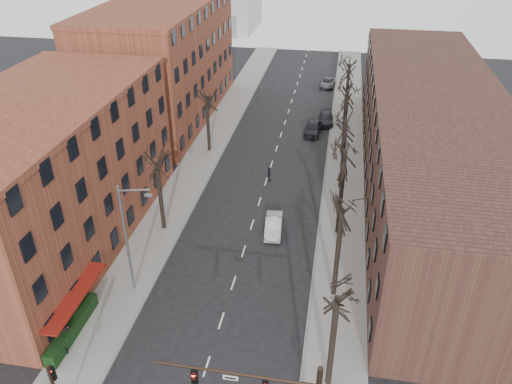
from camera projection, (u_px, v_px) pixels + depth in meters
The scene contains 23 objects.
sidewalk_left at pixel (208, 146), 58.80m from camera, with size 4.00×90.00×0.15m, color gray.
sidewalk_right at pixel (345, 157), 56.42m from camera, with size 4.00×90.00×0.15m, color gray.
building_left_near at pixel (45, 178), 40.03m from camera, with size 12.00×26.00×12.00m, color brown.
building_left_far at pixel (163, 63), 64.07m from camera, with size 12.00×28.00×14.00m, color brown.
building_right at pixel (432, 141), 48.48m from camera, with size 12.00×50.00×10.00m, color #4C2D23.
awning_left at pixel (82, 324), 34.50m from camera, with size 1.20×7.00×0.15m, color maroon.
hedge at pixel (72, 328), 33.33m from camera, with size 0.80×6.00×1.00m, color black.
tree_right_a at pixel (328, 384), 30.28m from camera, with size 5.20×5.20×10.00m, color black, non-canonical shape.
tree_right_b at pixel (333, 295), 37.05m from camera, with size 5.20×5.20×10.80m, color black, non-canonical shape.
tree_right_c at pixel (337, 233), 43.82m from camera, with size 5.20×5.20×11.60m, color black, non-canonical shape.
tree_right_d at pixel (340, 188), 50.60m from camera, with size 5.20×5.20×10.00m, color black, non-canonical shape.
tree_right_e at pixel (342, 153), 57.37m from camera, with size 5.20×5.20×10.80m, color black, non-canonical shape.
tree_right_f at pixel (344, 126), 64.14m from camera, with size 5.20×5.20×11.60m, color black, non-canonical shape.
tree_left_a at pixel (164, 229), 44.39m from camera, with size 5.20×5.20×9.50m, color black, non-canonical shape.
tree_left_b at pixel (209, 151), 57.93m from camera, with size 5.20×5.20×9.50m, color black, non-canonical shape.
streetlight at pixel (128, 235), 34.97m from camera, with size 2.45×0.22×9.03m.
silver_sedan at pixel (274, 225), 43.67m from camera, with size 1.41×4.06×1.34m, color #B7B9BF.
parked_car_near at pixel (313, 128), 61.73m from camera, with size 1.87×4.64×1.58m, color black.
parked_car_mid at pixel (326, 119), 64.64m from camera, with size 1.77×4.35×1.26m, color black.
parked_car_far at pixel (328, 83), 77.24m from camera, with size 2.02×4.39×1.22m, color #56585D.
pedestrian_b at pixel (65, 330), 32.60m from camera, with size 0.90×0.70×1.85m, color black.
pedestrian_crossing at pixel (269, 174), 51.48m from camera, with size 0.89×0.37×1.52m, color black.
bicycle at pixel (60, 344), 32.19m from camera, with size 0.58×1.68×0.88m, color gray.
Camera 1 is at (6.76, -16.51, 25.51)m, focal length 35.00 mm.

